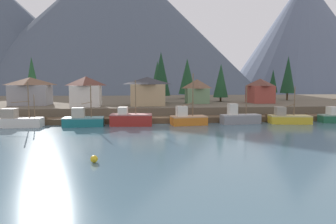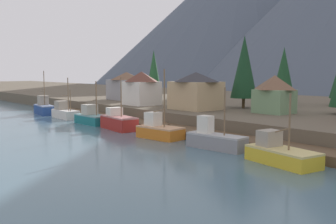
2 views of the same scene
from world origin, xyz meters
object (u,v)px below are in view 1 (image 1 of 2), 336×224
object	(u,v)px
fishing_boat_teal	(83,120)
conifer_centre	(161,74)
conifer_near_right	(273,81)
channel_buoy	(94,159)
fishing_boat_grey	(239,118)
house_green	(197,91)
fishing_boat_red	(131,119)
conifer_mid_left	(187,76)
conifer_back_left	(157,78)
house_grey	(31,91)
conifer_near_left	(288,75)
house_white	(86,91)
house_red	(260,90)
house_tan	(147,91)
conifer_mid_right	(32,76)
conifer_back_right	(221,81)
fishing_boat_yellow	(288,118)

from	to	relation	value
fishing_boat_teal	conifer_centre	size ratio (longest dim) A/B	0.58
conifer_near_right	channel_buoy	size ratio (longest dim) A/B	12.45
fishing_boat_grey	house_green	bearing A→B (deg)	97.78
fishing_boat_teal	fishing_boat_red	bearing A→B (deg)	-2.30
conifer_mid_left	conifer_back_left	distance (m)	10.53
house_grey	conifer_back_left	distance (m)	32.94
fishing_boat_red	conifer_near_left	size ratio (longest dim) A/B	0.66
house_grey	house_white	bearing A→B (deg)	-22.60
conifer_near_left	channel_buoy	world-z (taller)	conifer_near_left
house_green	fishing_boat_red	bearing A→B (deg)	-131.09
house_red	house_tan	distance (m)	27.70
conifer_centre	conifer_mid_left	bearing A→B (deg)	61.04
fishing_boat_teal	house_white	xyz separation A→B (m)	(-1.00, 10.98, 4.55)
house_white	house_red	bearing A→B (deg)	9.60
fishing_boat_grey	house_white	size ratio (longest dim) A/B	1.19
conifer_near_left	house_tan	bearing A→B (deg)	-160.50
house_tan	house_grey	world-z (taller)	house_tan
house_red	conifer_near_right	xyz separation A→B (m)	(11.45, 17.79, 2.25)
house_grey	channel_buoy	distance (m)	44.80
fishing_boat_teal	conifer_mid_right	world-z (taller)	conifer_mid_right
fishing_boat_teal	house_white	world-z (taller)	house_white
fishing_boat_grey	conifer_back_left	bearing A→B (deg)	105.22
fishing_boat_grey	house_grey	bearing A→B (deg)	152.58
conifer_near_right	conifer_back_right	bearing A→B (deg)	-148.49
fishing_boat_grey	house_tan	world-z (taller)	house_tan
conifer_mid_left	fishing_boat_red	bearing A→B (deg)	-113.70
conifer_back_right	channel_buoy	distance (m)	54.83
house_green	channel_buoy	world-z (taller)	house_green
house_white	conifer_mid_right	bearing A→B (deg)	135.70
fishing_boat_teal	conifer_centre	bearing A→B (deg)	51.44
fishing_boat_grey	conifer_back_left	size ratio (longest dim) A/B	0.68
conifer_mid_left	conifer_back_left	world-z (taller)	conifer_mid_left
conifer_near_right	conifer_back_right	distance (m)	22.85
fishing_boat_grey	fishing_boat_red	bearing A→B (deg)	174.44
conifer_centre	channel_buoy	bearing A→B (deg)	-102.86
house_tan	conifer_mid_left	xyz separation A→B (m)	(12.83, 24.35, 3.52)
fishing_boat_red	conifer_near_left	distance (m)	50.40
house_red	conifer_near_left	world-z (taller)	conifer_near_left
conifer_back_left	fishing_boat_grey	bearing A→B (deg)	-68.67
fishing_boat_teal	house_white	distance (m)	11.93
house_white	conifer_near_left	size ratio (longest dim) A/B	0.51
house_grey	conifer_near_right	size ratio (longest dim) A/B	0.95
house_white	house_grey	distance (m)	13.61
house_grey	conifer_mid_right	distance (m)	10.47
fishing_boat_yellow	fishing_boat_grey	bearing A→B (deg)	-174.33
fishing_boat_yellow	house_tan	bearing A→B (deg)	161.66
house_grey	conifer_centre	size ratio (longest dim) A/B	0.68
channel_buoy	house_white	bearing A→B (deg)	99.65
conifer_near_left	conifer_mid_right	size ratio (longest dim) A/B	1.07
house_tan	conifer_mid_right	world-z (taller)	conifer_mid_right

